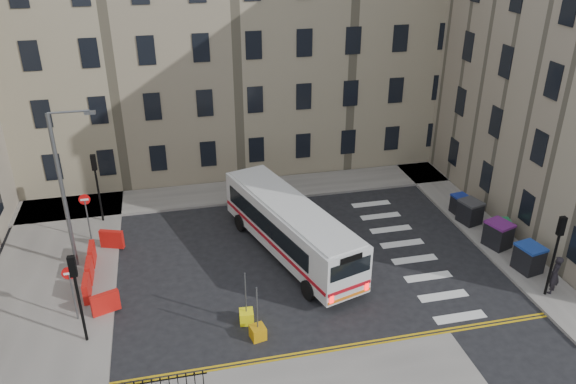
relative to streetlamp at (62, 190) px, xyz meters
name	(u,v)px	position (x,y,z in m)	size (l,w,h in m)	color
ground	(334,257)	(13.00, -2.00, -4.34)	(120.00, 120.00, 0.00)	black
pavement_north	(204,195)	(7.00, 6.60, -4.26)	(36.00, 3.20, 0.15)	slate
pavement_east	(454,203)	(22.00, 2.00, -4.26)	(2.40, 26.00, 0.15)	slate
pavement_west	(54,279)	(-1.00, -1.00, -4.26)	(6.00, 22.00, 0.15)	slate
terrace_north	(171,38)	(6.00, 13.50, 4.28)	(38.30, 10.80, 17.20)	gray
traffic_light_east	(557,244)	(21.60, -7.50, -1.47)	(0.28, 0.22, 4.10)	black
traffic_light_nw	(96,178)	(1.00, 4.50, -1.47)	(0.28, 0.22, 4.10)	black
traffic_light_sw	(76,286)	(1.00, -6.00, -1.47)	(0.28, 0.22, 4.10)	black
streetlamp	(62,190)	(0.00, 0.00, 0.00)	(0.50, 0.22, 8.14)	#595B5E
no_entry_north	(86,207)	(0.50, 2.50, -2.26)	(0.60, 0.08, 3.00)	#595B5E
no_entry_south	(71,283)	(0.50, -4.50, -2.26)	(0.60, 0.08, 3.00)	#595B5E
roadworks_barriers	(97,270)	(1.16, -1.50, -3.69)	(1.66, 6.26, 1.00)	red
bus	(290,226)	(10.82, -1.22, -2.67)	(5.38, 10.81, 2.88)	silver
wheelie_bin_a	(529,258)	(21.94, -5.53, -3.49)	(1.32, 1.44, 1.39)	black
wheelie_bin_b	(498,234)	(21.72, -3.14, -3.48)	(1.45, 1.55, 1.40)	black
wheelie_bin_c	(502,230)	(22.30, -2.58, -3.62)	(1.06, 1.16, 1.12)	black
wheelie_bin_d	(470,212)	(21.58, -0.45, -3.51)	(1.33, 1.44, 1.34)	black
wheelie_bin_e	(460,204)	(21.60, 0.67, -3.62)	(1.03, 1.14, 1.13)	black
pedestrian	(555,275)	(21.95, -7.42, -3.22)	(0.70, 0.46, 1.93)	black
bollard_yellow	(246,317)	(7.70, -6.21, -4.04)	(0.60, 0.60, 0.60)	yellow
bollard_chevron	(258,332)	(8.00, -7.33, -4.04)	(0.60, 0.60, 0.60)	#BF840B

